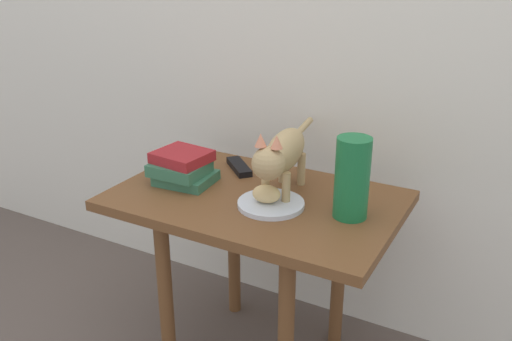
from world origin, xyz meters
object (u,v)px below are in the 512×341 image
(side_table, at_px, (256,223))
(book_stack, at_px, (182,168))
(tv_remote, at_px, (239,167))
(plate, at_px, (271,204))
(cat, at_px, (282,154))
(bread_roll, at_px, (266,194))
(green_vase, at_px, (352,178))

(side_table, height_order, book_stack, book_stack)
(side_table, distance_m, tv_remote, 0.23)
(plate, bearing_deg, cat, 92.86)
(plate, distance_m, book_stack, 0.32)
(cat, height_order, tv_remote, cat)
(plate, bearing_deg, bread_roll, -141.13)
(side_table, height_order, bread_roll, bread_roll)
(book_stack, relative_size, green_vase, 0.82)
(bread_roll, bearing_deg, tv_remote, 135.55)
(plate, relative_size, book_stack, 1.03)
(cat, bearing_deg, book_stack, -170.03)
(bread_roll, xyz_separation_m, book_stack, (-0.30, 0.03, 0.01))
(side_table, height_order, green_vase, green_vase)
(side_table, bearing_deg, cat, 26.37)
(bread_roll, bearing_deg, plate, 38.87)
(bread_roll, xyz_separation_m, cat, (0.01, 0.08, 0.09))
(bread_roll, xyz_separation_m, green_vase, (0.22, 0.06, 0.07))
(plate, bearing_deg, side_table, 149.74)
(bread_roll, height_order, cat, cat)
(plate, height_order, green_vase, green_vase)
(cat, distance_m, green_vase, 0.22)
(cat, bearing_deg, green_vase, -7.03)
(green_vase, bearing_deg, tv_remote, 161.11)
(plate, distance_m, tv_remote, 0.29)
(green_vase, height_order, tv_remote, green_vase)
(green_vase, bearing_deg, bread_roll, -166.26)
(bread_roll, distance_m, tv_remote, 0.29)
(bread_roll, bearing_deg, side_table, 140.67)
(bread_roll, relative_size, cat, 0.17)
(plate, height_order, book_stack, book_stack)
(plate, height_order, bread_roll, bread_roll)
(book_stack, height_order, tv_remote, book_stack)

